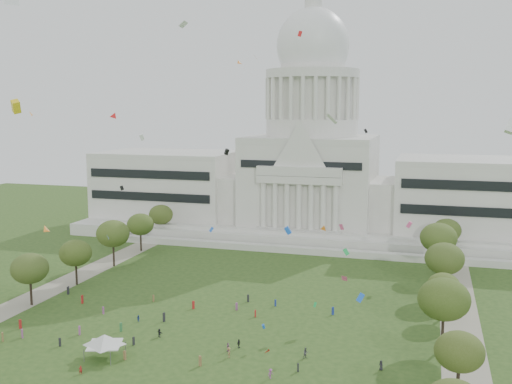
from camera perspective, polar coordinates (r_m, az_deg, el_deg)
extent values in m
plane|color=#2B481A|center=(111.70, -6.82, -15.50)|extent=(400.00, 400.00, 0.00)
cube|color=beige|center=(217.01, 5.27, -3.25)|extent=(160.00, 60.00, 4.00)
cube|color=beige|center=(185.72, 3.26, -5.49)|extent=(130.00, 3.00, 2.00)
cube|color=beige|center=(192.97, 3.81, -4.51)|extent=(140.00, 3.00, 5.00)
cube|color=beige|center=(230.84, -8.25, 0.66)|extent=(50.00, 34.00, 22.00)
cube|color=beige|center=(210.33, 20.12, -0.48)|extent=(50.00, 34.00, 22.00)
cube|color=beige|center=(219.20, -1.79, -0.45)|extent=(12.00, 26.00, 16.00)
cube|color=beige|center=(208.82, 12.43, -1.07)|extent=(12.00, 26.00, 16.00)
cube|color=beige|center=(213.47, 5.27, 0.91)|extent=(44.00, 38.00, 28.00)
cube|color=beige|center=(193.64, 4.13, 1.14)|extent=(28.00, 3.00, 2.40)
cube|color=black|center=(215.22, -10.17, 0.61)|extent=(46.00, 0.40, 11.00)
cube|color=black|center=(193.06, 20.45, -0.63)|extent=(46.00, 0.40, 11.00)
cylinder|color=beige|center=(211.92, 5.34, 6.13)|extent=(32.00, 32.00, 6.00)
cylinder|color=beige|center=(211.81, 5.38, 8.83)|extent=(28.00, 28.00, 14.00)
cylinder|color=beige|center=(212.09, 5.41, 11.13)|extent=(32.40, 32.40, 3.00)
cylinder|color=beige|center=(212.46, 5.43, 12.61)|extent=(22.00, 22.00, 8.00)
ellipsoid|color=silver|center=(212.81, 5.44, 13.68)|extent=(25.00, 25.00, 26.20)
cylinder|color=beige|center=(214.55, 5.49, 17.27)|extent=(6.00, 6.00, 5.00)
cube|color=gray|center=(158.92, -18.67, -8.63)|extent=(8.00, 160.00, 0.04)
cube|color=gray|center=(131.75, 18.92, -12.14)|extent=(8.00, 160.00, 0.04)
cylinder|color=black|center=(101.35, 18.66, -16.93)|extent=(0.56, 0.56, 4.92)
ellipsoid|color=#394817|center=(99.30, 18.80, -14.19)|extent=(7.58, 7.58, 6.20)
cylinder|color=black|center=(146.70, -20.63, -9.02)|extent=(0.56, 0.56, 5.47)
ellipsoid|color=#374A1C|center=(145.15, -20.75, -6.83)|extent=(8.42, 8.42, 6.89)
cylinder|color=black|center=(118.75, 17.34, -12.74)|extent=(0.56, 0.56, 6.20)
ellipsoid|color=#304914|center=(116.61, 17.47, -9.72)|extent=(9.55, 9.55, 7.82)
cylinder|color=black|center=(159.16, -16.73, -7.54)|extent=(0.56, 0.56, 5.27)
ellipsoid|color=#364B15|center=(157.77, -16.81, -5.58)|extent=(8.12, 8.12, 6.65)
cylinder|color=black|center=(135.11, 17.34, -10.54)|extent=(0.56, 0.56, 4.56)
ellipsoid|color=#3D511B|center=(133.67, 17.42, -8.58)|extent=(7.01, 7.01, 5.74)
cylinder|color=black|center=(174.26, -13.40, -5.93)|extent=(0.56, 0.56, 6.03)
ellipsoid|color=#3A511A|center=(172.84, -13.47, -3.87)|extent=(9.29, 9.29, 7.60)
cylinder|color=black|center=(149.76, 17.42, -8.42)|extent=(0.56, 0.56, 5.97)
ellipsoid|color=#35471B|center=(148.13, 17.52, -6.07)|extent=(9.19, 9.19, 7.52)
cylinder|color=black|center=(190.70, -10.91, -4.74)|extent=(0.56, 0.56, 5.41)
ellipsoid|color=#314B16|center=(189.52, -10.95, -3.04)|extent=(8.33, 8.33, 6.81)
cylinder|color=black|center=(169.13, 16.90, -6.43)|extent=(0.56, 0.56, 6.37)
ellipsoid|color=#3A521D|center=(167.61, 16.99, -4.19)|extent=(9.82, 9.82, 8.03)
cylinder|color=black|center=(207.27, -9.01, -3.67)|extent=(0.56, 0.56, 5.32)
ellipsoid|color=#364617|center=(206.20, -9.04, -2.14)|extent=(8.19, 8.19, 6.70)
cylinder|color=black|center=(186.72, 17.63, -5.24)|extent=(0.56, 0.56, 5.47)
ellipsoid|color=#334818|center=(185.51, 17.71, -3.50)|extent=(8.42, 8.42, 6.89)
cylinder|color=#4C4C4C|center=(113.52, -16.07, -14.73)|extent=(0.12, 0.12, 2.36)
cylinder|color=#4C4C4C|center=(110.93, -13.69, -15.19)|extent=(0.12, 0.12, 2.36)
cylinder|color=#4C4C4C|center=(117.64, -14.65, -13.84)|extent=(0.12, 0.12, 2.36)
cylinder|color=#4C4C4C|center=(115.15, -12.33, -14.26)|extent=(0.12, 0.12, 2.36)
cube|color=silver|center=(113.80, -14.21, -13.91)|extent=(7.22, 7.22, 0.19)
pyramid|color=silver|center=(113.42, -14.23, -13.42)|extent=(10.10, 10.10, 1.89)
imported|color=#26262B|center=(108.58, 11.83, -15.85)|extent=(1.00, 0.94, 1.72)
imported|color=#4C4C51|center=(111.15, 4.76, -15.03)|extent=(1.14, 1.05, 2.00)
imported|color=olive|center=(111.19, -2.61, -15.03)|extent=(0.77, 1.30, 1.92)
imported|color=#994C8C|center=(113.85, -2.69, -14.54)|extent=(0.56, 0.98, 1.63)
imported|color=#26262B|center=(121.58, -9.18, -13.10)|extent=(1.69, 1.25, 1.70)
imported|color=#B21E1E|center=(109.17, -16.37, -15.95)|extent=(0.66, 0.64, 1.47)
imported|color=navy|center=(130.35, -11.14, -11.74)|extent=(0.77, 0.56, 1.43)
imported|color=#994C8C|center=(103.57, 1.39, -16.91)|extent=(0.99, 1.22, 1.68)
imported|color=#26262B|center=(115.22, -1.65, -14.23)|extent=(0.80, 1.11, 1.70)
cube|color=#B21E1E|center=(133.24, -21.54, -11.62)|extent=(0.53, 0.58, 1.86)
cube|color=olive|center=(108.31, -5.34, -15.73)|extent=(0.57, 0.52, 1.83)
cube|color=navy|center=(132.99, 7.33, -11.17)|extent=(0.54, 0.49, 1.74)
cube|color=#994C8C|center=(126.07, -16.46, -12.53)|extent=(0.44, 0.55, 1.81)
cube|color=#B21E1E|center=(144.71, -16.21, -9.79)|extent=(0.37, 0.54, 1.92)
cube|color=olive|center=(127.70, -22.99, -12.59)|extent=(0.54, 0.54, 1.79)
cube|color=olive|center=(142.37, -9.74, -9.95)|extent=(0.48, 0.45, 1.55)
cube|color=#26262B|center=(153.24, -17.41, -8.87)|extent=(0.49, 0.53, 1.71)
cube|color=#26262B|center=(118.67, -11.58, -13.74)|extent=(0.34, 0.47, 1.61)
cube|color=navy|center=(137.44, 1.86, -10.51)|extent=(0.46, 0.46, 1.52)
cube|color=#B21E1E|center=(130.68, -0.07, -11.50)|extent=(0.40, 0.48, 1.54)
cube|color=#26262B|center=(106.19, 4.02, -16.33)|extent=(0.38, 0.45, 1.46)
cube|color=#B21E1E|center=(136.33, -5.98, -10.64)|extent=(0.56, 0.54, 1.80)
cube|color=#26262B|center=(121.60, -18.18, -13.44)|extent=(0.50, 0.42, 1.62)
cube|color=olive|center=(112.77, -12.39, -14.94)|extent=(0.47, 0.32, 1.67)
cube|color=#26262B|center=(129.42, -8.75, -11.70)|extent=(0.42, 0.57, 1.94)
cube|color=#994C8C|center=(134.84, -1.86, -10.84)|extent=(0.44, 0.52, 1.68)
cube|color=#26262B|center=(140.13, -0.76, -10.08)|extent=(0.54, 0.52, 1.75)
cube|color=#33723F|center=(125.76, -12.74, -12.44)|extent=(0.39, 0.53, 1.81)
cube|color=#994C8C|center=(128.01, -21.38, -12.44)|extent=(0.55, 0.54, 1.80)
cube|color=#994C8C|center=(136.54, -14.34, -10.87)|extent=(0.50, 0.45, 1.61)
cube|color=#26262B|center=(152.25, -17.47, -8.95)|extent=(0.35, 0.52, 1.88)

